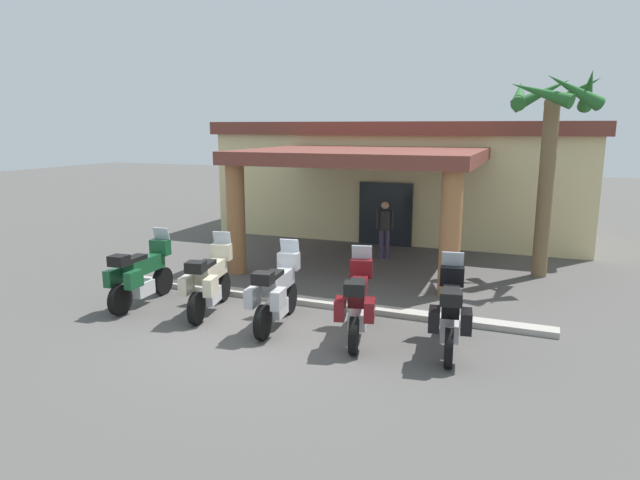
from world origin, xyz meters
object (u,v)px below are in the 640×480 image
Objects in this scene: motorcycle_green at (141,274)px; motorcycle_cream at (209,281)px; pedestrian at (385,225)px; palm_tree_near_portico at (552,128)px; motorcycle_silver at (276,292)px; motorcycle_maroon at (358,302)px; motorcycle_black at (450,312)px; motel_building at (403,176)px.

motorcycle_cream is at bearing -89.24° from motorcycle_green.
palm_tree_near_portico reaches higher than pedestrian.
pedestrian is at bearing -34.34° from motorcycle_green.
palm_tree_near_portico reaches higher than motorcycle_silver.
palm_tree_near_portico is (3.12, 6.05, 3.18)m from motorcycle_maroon.
motorcycle_black is 6.92m from palm_tree_near_portico.
motel_building is 11.40m from motorcycle_black.
motorcycle_green is at bearing -54.30° from pedestrian.
motel_building is 11.07m from motorcycle_maroon.
motel_building is 6.01× the size of motorcycle_black.
motorcycle_cream is at bearing -138.16° from palm_tree_near_portico.
motorcycle_silver is at bearing -128.53° from palm_tree_near_portico.
pedestrian is at bearing 16.66° from motorcycle_black.
palm_tree_near_portico reaches higher than motorcycle_maroon.
motorcycle_silver and motorcycle_maroon have the same top height.
motorcycle_green is 1.00× the size of motorcycle_silver.
pedestrian is (0.38, 6.49, 0.30)m from motorcycle_silver.
pedestrian is at bearing -30.58° from motorcycle_cream.
motorcycle_black is at bearing -101.00° from motorcycle_maroon.
motorcycle_cream is 0.99× the size of motorcycle_silver.
motorcycle_maroon is 1.26× the size of pedestrian.
motel_building is 6.00× the size of motorcycle_silver.
pedestrian is at bearing 174.36° from palm_tree_near_portico.
motorcycle_green is (-3.25, -10.74, -1.40)m from motel_building.
motorcycle_green is 7.45m from pedestrian.
motorcycle_green is 5.10m from motorcycle_maroon.
pedestrian is (2.08, 6.27, 0.30)m from motorcycle_cream.
motorcycle_maroon is 6.63m from pedestrian.
motel_building is 7.11m from palm_tree_near_portico.
motel_building is at bearing 136.17° from palm_tree_near_portico.
motel_building is at bearing -20.54° from motorcycle_cream.
motel_building is 2.47× the size of palm_tree_near_portico.
motorcycle_green is 3.40m from motorcycle_silver.
pedestrian is at bearing -2.09° from motorcycle_maroon.
motorcycle_cream is at bearing -99.33° from motel_building.
motorcycle_black is at bearing 1.40° from pedestrian.
motorcycle_silver is (1.70, -0.22, 0.00)m from motorcycle_cream.
motel_building is 10.91m from motorcycle_silver.
motorcycle_maroon is at bearing 84.05° from motorcycle_black.
motorcycle_cream is 1.00× the size of motorcycle_maroon.
motel_building reaches higher than motorcycle_black.
motorcycle_green is at bearing 75.51° from motorcycle_maroon.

